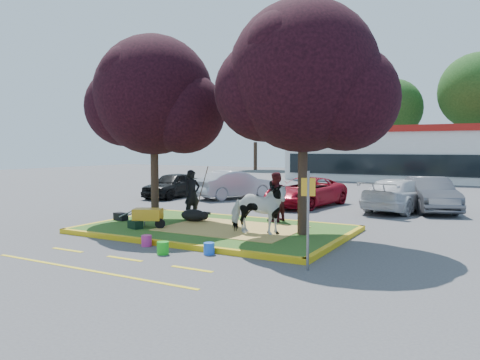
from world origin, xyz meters
The scene contains 32 objects.
ground centered at (0.00, 0.00, 0.00)m, with size 90.00×90.00×0.00m, color #424244.
median_island centered at (0.00, 0.00, 0.07)m, with size 8.00×5.00×0.15m, color #255219.
curb_near centered at (0.00, -2.58, 0.07)m, with size 8.30×0.16×0.15m, color gold.
curb_far centered at (0.00, 2.58, 0.07)m, with size 8.30×0.16×0.15m, color gold.
curb_left centered at (-4.08, 0.00, 0.07)m, with size 0.16×5.30×0.15m, color gold.
curb_right centered at (4.08, 0.00, 0.07)m, with size 0.16×5.30×0.15m, color gold.
straw_bedding centered at (0.60, 0.00, 0.15)m, with size 4.20×3.00×0.01m, color #D6B358.
tree_purple_left centered at (-2.78, 0.38, 4.36)m, with size 5.06×4.20×6.51m.
tree_purple_right centered at (2.92, 0.18, 4.56)m, with size 5.30×4.40×6.82m.
fire_lane_stripe_a centered at (-2.00, -4.20, 0.00)m, with size 1.10×0.12×0.01m, color yellow.
fire_lane_stripe_b centered at (0.00, -4.20, 0.00)m, with size 1.10×0.12×0.01m, color yellow.
fire_lane_stripe_c centered at (2.00, -4.20, 0.00)m, with size 1.10×0.12×0.01m, color yellow.
fire_lane_long centered at (0.00, -5.40, 0.00)m, with size 6.00×0.10×0.01m, color yellow.
retail_building centered at (2.00, 27.98, 2.25)m, with size 20.40×8.40×4.40m.
treeline centered at (1.23, 37.61, 7.73)m, with size 46.58×7.80×14.63m.
cow centered at (1.78, -0.48, 0.91)m, with size 0.82×1.80×1.52m, color white.
calf centered at (-1.29, 0.63, 0.36)m, with size 0.98×0.56×0.43m, color black.
handler centered at (-1.80, 1.29, 1.03)m, with size 0.64×0.42×1.75m, color black.
visitor_a centered at (1.21, 1.97, 1.01)m, with size 0.83×0.65×1.71m, color #49151D.
visitor_b centered at (1.07, 2.05, 0.87)m, with size 0.84×0.35×1.43m, color black.
wheelbarrow centered at (-1.86, -1.10, 0.57)m, with size 1.60×0.85×0.61m.
gear_bag_dark centered at (-3.70, -0.39, 0.28)m, with size 0.52×0.28×0.26m, color black.
gear_bag_green centered at (-2.10, -1.44, 0.28)m, with size 0.47×0.29×0.25m, color black.
sign_post centered at (4.30, -3.04, 1.34)m, with size 0.30×0.13×2.21m.
bucket_green centered at (0.52, -3.36, 0.16)m, with size 0.30×0.30×0.33m, color green.
bucket_pink centered at (-0.49, -2.80, 0.15)m, with size 0.29×0.29×0.31m, color #D12E88.
bucket_blue centered at (1.56, -2.80, 0.15)m, with size 0.28×0.28×0.30m, color blue.
car_black centered at (-7.50, 7.63, 0.68)m, with size 1.61×4.01×1.37m, color black.
car_silver centered at (-4.36, 8.95, 0.74)m, with size 1.56×4.47×1.47m, color #9D9FA5.
car_red centered at (0.18, 7.58, 0.67)m, with size 2.22×4.81×1.34m, color maroon.
car_white centered at (4.30, 7.99, 0.69)m, with size 1.94×4.77×1.38m, color silver.
car_grey centered at (5.41, 8.60, 0.72)m, with size 1.53×4.39×1.45m, color #54555B.
Camera 1 is at (7.93, -12.68, 2.72)m, focal length 35.00 mm.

